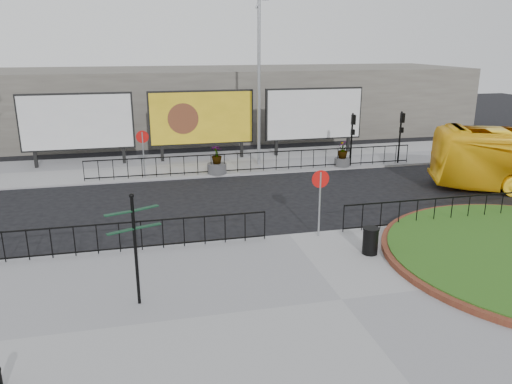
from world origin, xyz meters
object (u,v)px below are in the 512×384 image
object	(u,v)px
fingerpost_sign	(135,239)
planter_c	(342,156)
planter_b	(217,164)
billboard_mid	(202,118)
lamp_post	(259,81)
litter_bin	(370,241)

from	to	relation	value
fingerpost_sign	planter_c	size ratio (longest dim) A/B	2.12
planter_b	fingerpost_sign	bearing A→B (deg)	-107.59
billboard_mid	lamp_post	bearing A→B (deg)	-33.25
litter_bin	billboard_mid	bearing A→B (deg)	103.33
lamp_post	litter_bin	distance (m)	13.98
lamp_post	planter_b	distance (m)	5.22
planter_b	planter_c	bearing A→B (deg)	0.00
fingerpost_sign	planter_c	world-z (taller)	fingerpost_sign
lamp_post	billboard_mid	bearing A→B (deg)	146.75
litter_bin	planter_b	bearing A→B (deg)	105.84
fingerpost_sign	planter_b	xyz separation A→B (m)	(4.22, 13.32, -1.34)
lamp_post	planter_c	xyz separation A→B (m)	(4.49, -1.60, -4.12)
lamp_post	fingerpost_sign	xyz separation A→B (m)	(-6.93, -14.92, -2.83)
planter_b	lamp_post	bearing A→B (deg)	30.58
fingerpost_sign	planter_c	distance (m)	17.59
billboard_mid	planter_c	size ratio (longest dim) A/B	4.22
billboard_mid	lamp_post	world-z (taller)	lamp_post
fingerpost_sign	planter_b	size ratio (longest dim) A/B	2.03
planter_c	billboard_mid	bearing A→B (deg)	154.53
litter_bin	fingerpost_sign	bearing A→B (deg)	-167.88
lamp_post	planter_b	size ratio (longest dim) A/B	6.01
billboard_mid	planter_c	xyz separation A→B (m)	(7.50, -3.57, -1.90)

